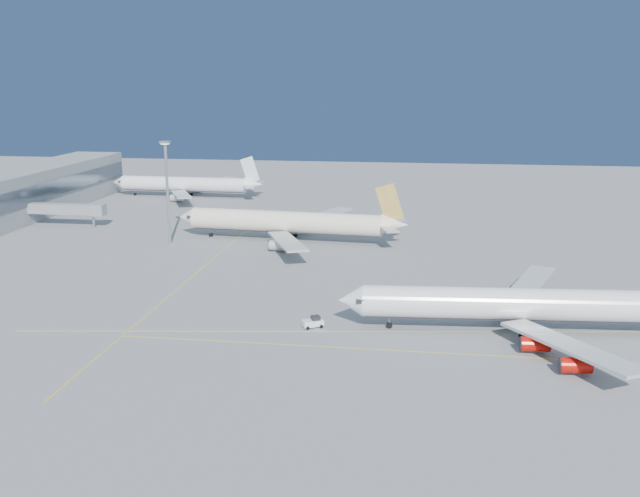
{
  "coord_description": "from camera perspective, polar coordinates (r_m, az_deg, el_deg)",
  "views": [
    {
      "loc": [
        10.19,
        -123.24,
        43.16
      ],
      "look_at": [
        -11.43,
        25.69,
        7.0
      ],
      "focal_mm": 40.0,
      "sensor_mm": 36.0,
      "label": 1
    }
  ],
  "objects": [
    {
      "name": "jet_bridge",
      "position": [
        224.12,
        -19.36,
        2.98
      ],
      "size": [
        23.6,
        3.6,
        6.9
      ],
      "color": "gray",
      "rests_on": "ground"
    },
    {
      "name": "pushback_tug",
      "position": [
        126.95,
        -0.54,
        -5.91
      ],
      "size": [
        4.04,
        3.45,
        2.03
      ],
      "rotation": [
        0.0,
        0.0,
        0.49
      ],
      "color": "white",
      "rests_on": "ground"
    },
    {
      "name": "airliner_third",
      "position": [
        269.05,
        -10.59,
        5.07
      ],
      "size": [
        58.23,
        53.78,
        15.64
      ],
      "rotation": [
        0.0,
        0.0,
        -0.02
      ],
      "color": "white",
      "rests_on": "ground"
    },
    {
      "name": "light_mast",
      "position": [
        191.84,
        -12.13,
        5.08
      ],
      "size": [
        2.35,
        2.35,
        27.18
      ],
      "color": "gray",
      "rests_on": "ground"
    },
    {
      "name": "airliner_etihad",
      "position": [
        192.6,
        -2.39,
        2.11
      ],
      "size": [
        64.36,
        59.27,
        16.79
      ],
      "rotation": [
        0.0,
        0.0,
        -0.08
      ],
      "color": "beige",
      "rests_on": "ground"
    },
    {
      "name": "ground",
      "position": [
        130.97,
        3.35,
        -5.75
      ],
      "size": [
        500.0,
        500.0,
        0.0
      ],
      "primitive_type": "plane",
      "color": "slate",
      "rests_on": "ground"
    },
    {
      "name": "airliner_virgin",
      "position": [
        128.75,
        16.11,
        -4.36
      ],
      "size": [
        64.83,
        58.08,
        15.99
      ],
      "rotation": [
        0.0,
        0.0,
        0.07
      ],
      "color": "white",
      "rests_on": "ground"
    },
    {
      "name": "taxiway_lines",
      "position": [
        138.83,
        -2.5,
        -4.61
      ],
      "size": [
        118.86,
        140.0,
        0.02
      ],
      "color": "yellow",
      "rests_on": "ground"
    },
    {
      "name": "terminal",
      "position": [
        245.54,
        -22.55,
        4.13
      ],
      "size": [
        18.4,
        110.0,
        15.0
      ],
      "color": "gray",
      "rests_on": "ground"
    }
  ]
}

